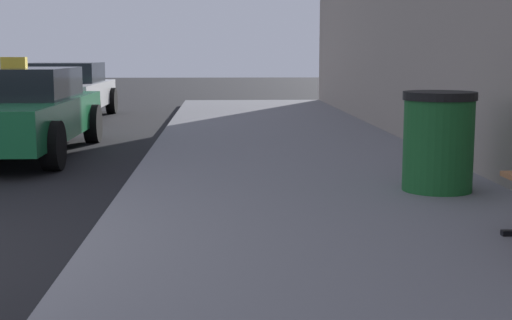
% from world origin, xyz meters
% --- Properties ---
extents(sidewalk, '(4.00, 32.00, 0.15)m').
position_xyz_m(sidewalk, '(4.00, 0.00, 0.07)').
color(sidewalk, slate).
rests_on(sidewalk, ground_plane).
extents(trash_bin, '(0.71, 0.71, 0.97)m').
position_xyz_m(trash_bin, '(5.11, 2.04, 0.64)').
color(trash_bin, '#195926').
rests_on(trash_bin, sidewalk).
extents(car_green, '(2.04, 4.59, 1.43)m').
position_xyz_m(car_green, '(-0.05, 5.90, 0.65)').
color(car_green, '#196638').
rests_on(car_green, ground_plane).
extents(car_white, '(2.02, 4.12, 1.27)m').
position_xyz_m(car_white, '(-0.60, 11.98, 0.65)').
color(car_white, white).
rests_on(car_white, ground_plane).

